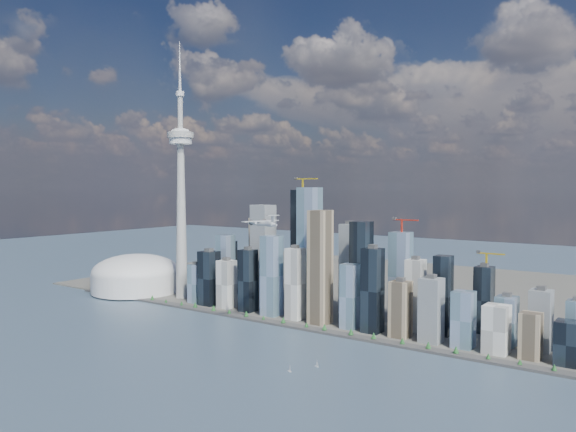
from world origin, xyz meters
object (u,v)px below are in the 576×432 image
Objects in this scene: needle_tower at (181,191)px; sailboat_west at (317,364)px; airplane at (262,223)px; dome_stadium at (136,276)px; sailboat_east at (290,369)px.

sailboat_west is at bearing -23.97° from needle_tower.
needle_tower is at bearing 175.49° from sailboat_west.
airplane reaches higher than sailboat_west.
airplane is 7.59× the size of sailboat_west.
airplane is at bearing 171.84° from sailboat_west.
sailboat_west is (628.85, -207.32, -36.15)m from dome_stadium.
dome_stadium is at bearing -178.79° from sailboat_west.
airplane is at bearing -22.09° from needle_tower.
sailboat_west is 42.12m from sailboat_east.
dome_stadium is 19.52× the size of sailboat_west.
airplane is 257.42m from sailboat_west.
airplane is 7.30× the size of sailboat_east.
sailboat_east is at bearing -28.48° from needle_tower.
sailboat_east is (610.75, -245.35, -36.02)m from dome_stadium.
needle_tower reaches higher than sailboat_west.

